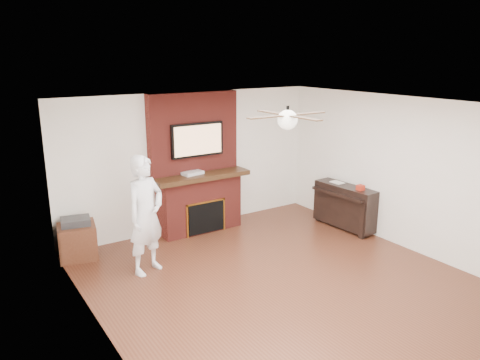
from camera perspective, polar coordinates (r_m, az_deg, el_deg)
room_shell at (r=6.34m, az=5.55°, el=-2.31°), size 5.36×5.86×2.86m
fireplace at (r=8.47m, az=-5.25°, el=0.39°), size 1.78×0.64×2.50m
tv at (r=8.28m, az=-5.22°, el=4.91°), size 1.00×0.08×0.60m
ceiling_fan at (r=6.11m, az=5.81°, el=7.42°), size 1.21×1.21×0.31m
person at (r=6.93m, az=-11.41°, el=-4.20°), size 0.77×0.65×1.77m
side_table at (r=7.90m, az=-19.23°, el=-6.84°), size 0.67×0.67×0.66m
piano at (r=8.85m, az=12.68°, el=-3.04°), size 0.54×1.27×0.90m
cable_box at (r=8.30m, az=-5.80°, el=0.86°), size 0.40×0.27×0.05m
candle_orange at (r=8.52m, az=-5.02°, el=-6.09°), size 0.07×0.07×0.13m
candle_green at (r=8.60m, az=-4.83°, el=-6.03°), size 0.07×0.07×0.09m
candle_cream at (r=8.59m, az=-4.26°, el=-5.94°), size 0.09×0.09×0.12m
candle_blue at (r=8.72m, az=-3.05°, el=-5.76°), size 0.06×0.06×0.07m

